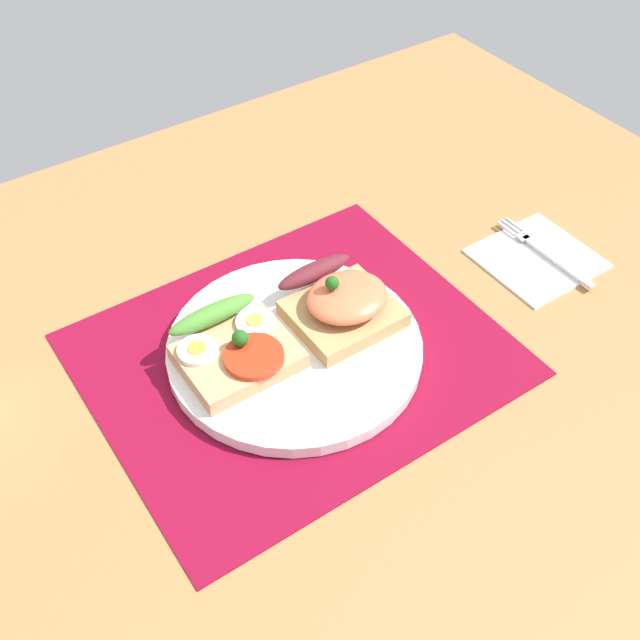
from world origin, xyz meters
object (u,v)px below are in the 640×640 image
object	(u,v)px
sandwich_salmon	(340,300)
plate	(295,348)
sandwich_egg_tomato	(234,348)
fork	(542,250)
napkin	(537,257)

from	to	relation	value
sandwich_salmon	plate	bearing A→B (deg)	-172.47
sandwich_salmon	sandwich_egg_tomato	bearing A→B (deg)	176.26
sandwich_egg_tomato	fork	bearing A→B (deg)	-6.85
plate	fork	world-z (taller)	plate
plate	napkin	size ratio (longest dim) A/B	2.07
plate	sandwich_egg_tomato	distance (cm)	6.28
sandwich_salmon	fork	bearing A→B (deg)	-8.28
fork	sandwich_salmon	bearing A→B (deg)	171.72
plate	napkin	xyz separation A→B (cm)	(30.23, -3.14, -0.70)
plate	sandwich_egg_tomato	xyz separation A→B (cm)	(-5.72, 1.55, 2.07)
sandwich_egg_tomato	sandwich_salmon	bearing A→B (deg)	-3.74
napkin	fork	size ratio (longest dim) A/B	0.87
plate	fork	xyz separation A→B (cm)	(31.19, -2.88, -0.24)
plate	napkin	distance (cm)	30.40
sandwich_egg_tomato	napkin	xyz separation A→B (cm)	(35.95, -4.69, -2.77)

